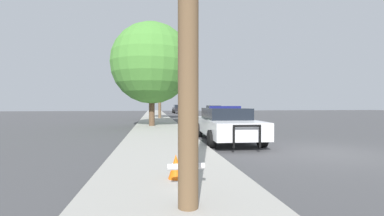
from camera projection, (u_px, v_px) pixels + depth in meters
ground_plane at (326, 153)px, 8.13m from camera, size 110.00×110.00×0.00m
sidewalk_left at (165, 155)px, 7.36m from camera, size 3.00×110.00×0.13m
police_car at (226, 124)px, 10.64m from camera, size 2.21×5.18×1.46m
fire_hydrant at (186, 164)px, 4.28m from camera, size 0.62×0.27×0.78m
traffic_light at (166, 88)px, 30.78m from camera, size 4.25×0.35×4.78m
car_background_distant at (179, 109)px, 44.89m from camera, size 1.99×4.71×1.48m
car_background_oncoming at (214, 111)px, 30.14m from camera, size 2.10×4.23×1.41m
tree_sidewalk_mid at (160, 79)px, 26.40m from camera, size 3.68×3.68×5.85m
tree_sidewalk_near at (152, 63)px, 16.76m from camera, size 5.28×5.28×6.74m
traffic_cone at (176, 166)px, 4.84m from camera, size 0.29×0.29×0.46m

